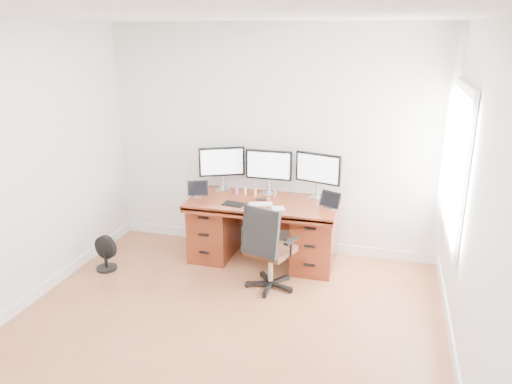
% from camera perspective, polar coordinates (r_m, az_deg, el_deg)
% --- Properties ---
extents(ground, '(4.50, 4.50, 0.00)m').
position_cam_1_polar(ground, '(4.48, -5.28, -17.52)').
color(ground, '#935838').
rests_on(ground, ground).
extents(back_wall, '(4.00, 0.10, 2.70)m').
position_cam_1_polar(back_wall, '(5.94, 1.91, 5.83)').
color(back_wall, silver).
rests_on(back_wall, ground).
extents(right_wall, '(0.10, 4.50, 2.70)m').
position_cam_1_polar(right_wall, '(3.78, 24.42, -2.92)').
color(right_wall, silver).
rests_on(right_wall, ground).
extents(desk, '(1.70, 0.80, 0.75)m').
position_cam_1_polar(desk, '(5.83, 0.85, -4.16)').
color(desk, '#602513').
rests_on(desk, ground).
extents(office_chair, '(0.63, 0.63, 0.94)m').
position_cam_1_polar(office_chair, '(5.23, 1.43, -7.98)').
color(office_chair, black).
rests_on(office_chair, ground).
extents(floor_fan, '(0.28, 0.24, 0.40)m').
position_cam_1_polar(floor_fan, '(5.93, -16.84, -6.76)').
color(floor_fan, black).
rests_on(floor_fan, ground).
extents(monitor_left, '(0.51, 0.26, 0.53)m').
position_cam_1_polar(monitor_left, '(5.99, -3.93, 3.31)').
color(monitor_left, silver).
rests_on(monitor_left, desk).
extents(monitor_center, '(0.55, 0.14, 0.53)m').
position_cam_1_polar(monitor_center, '(5.83, 1.47, 2.93)').
color(monitor_center, silver).
rests_on(monitor_center, desk).
extents(monitor_right, '(0.54, 0.19, 0.53)m').
position_cam_1_polar(monitor_right, '(5.73, 7.11, 2.52)').
color(monitor_right, silver).
rests_on(monitor_right, desk).
extents(tablet_left, '(0.25, 0.15, 0.19)m').
position_cam_1_polar(tablet_left, '(5.84, -6.70, 0.27)').
color(tablet_left, silver).
rests_on(tablet_left, desk).
extents(tablet_right, '(0.25, 0.16, 0.19)m').
position_cam_1_polar(tablet_right, '(5.48, 8.47, -1.01)').
color(tablet_right, silver).
rests_on(tablet_right, desk).
extents(keyboard, '(0.28, 0.18, 0.01)m').
position_cam_1_polar(keyboard, '(5.55, 0.54, -1.40)').
color(keyboard, silver).
rests_on(keyboard, desk).
extents(trackpad, '(0.18, 0.18, 0.01)m').
position_cam_1_polar(trackpad, '(5.43, 2.56, -1.88)').
color(trackpad, '#BABDC2').
rests_on(trackpad, desk).
extents(drawing_tablet, '(0.26, 0.19, 0.01)m').
position_cam_1_polar(drawing_tablet, '(5.57, -2.54, -1.37)').
color(drawing_tablet, black).
rests_on(drawing_tablet, desk).
extents(phone, '(0.13, 0.10, 0.01)m').
position_cam_1_polar(phone, '(5.71, 0.53, -0.86)').
color(phone, black).
rests_on(phone, desk).
extents(figurine_purple, '(0.04, 0.04, 0.09)m').
position_cam_1_polar(figurine_purple, '(5.90, -2.21, 0.19)').
color(figurine_purple, '#AB61DA').
rests_on(figurine_purple, desk).
extents(figurine_yellow, '(0.04, 0.04, 0.09)m').
position_cam_1_polar(figurine_yellow, '(5.87, -1.23, 0.11)').
color(figurine_yellow, '#E2A95B').
rests_on(figurine_yellow, desk).
extents(figurine_orange, '(0.04, 0.04, 0.09)m').
position_cam_1_polar(figurine_orange, '(5.83, -0.07, 0.01)').
color(figurine_orange, '#ECAC54').
rests_on(figurine_orange, desk).
extents(figurine_brown, '(0.04, 0.04, 0.09)m').
position_cam_1_polar(figurine_brown, '(5.78, 2.09, -0.17)').
color(figurine_brown, '#98483B').
rests_on(figurine_brown, desk).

